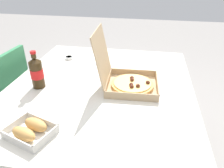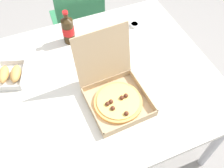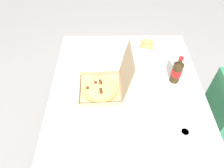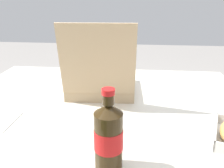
% 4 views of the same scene
% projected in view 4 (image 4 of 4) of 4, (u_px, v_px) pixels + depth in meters
% --- Properties ---
extents(dining_table, '(1.27, 1.09, 0.71)m').
position_uv_depth(dining_table, '(100.00, 122.00, 1.00)').
color(dining_table, silver).
rests_on(dining_table, ground_plane).
extents(pizza_box_open, '(0.31, 0.37, 0.34)m').
position_uv_depth(pizza_box_open, '(101.00, 83.00, 1.11)').
color(pizza_box_open, tan).
rests_on(pizza_box_open, dining_table).
extents(cola_bottle, '(0.07, 0.07, 0.22)m').
position_uv_depth(cola_bottle, '(109.00, 137.00, 0.60)').
color(cola_bottle, '#33230F').
rests_on(cola_bottle, dining_table).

